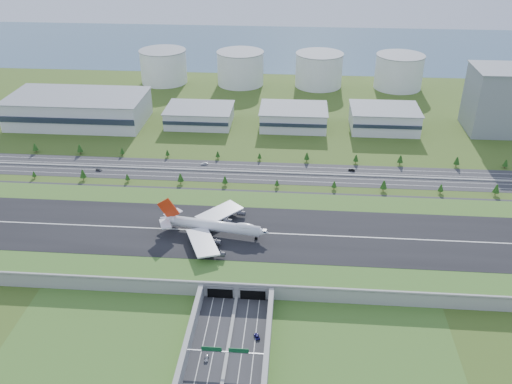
# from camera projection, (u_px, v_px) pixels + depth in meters

# --- Properties ---
(ground) EXTENTS (1200.00, 1200.00, 0.00)m
(ground) POSITION_uv_depth(u_px,v_px,m) (246.00, 244.00, 324.48)
(ground) COLOR #3D591B
(ground) RESTS_ON ground
(airfield_deck) EXTENTS (520.00, 100.00, 9.20)m
(airfield_deck) POSITION_uv_depth(u_px,v_px,m) (246.00, 238.00, 322.41)
(airfield_deck) COLOR gray
(airfield_deck) RESTS_ON ground
(underpass_road) EXTENTS (38.80, 120.40, 8.00)m
(underpass_road) POSITION_uv_depth(u_px,v_px,m) (224.00, 366.00, 236.02)
(underpass_road) COLOR #28282B
(underpass_road) RESTS_ON ground
(sign_gantry_near) EXTENTS (38.70, 0.70, 9.80)m
(sign_gantry_near) POSITION_uv_depth(u_px,v_px,m) (225.00, 352.00, 238.14)
(sign_gantry_near) COLOR gray
(sign_gantry_near) RESTS_ON ground
(north_expressway) EXTENTS (560.00, 36.00, 0.12)m
(north_expressway) POSITION_uv_depth(u_px,v_px,m) (258.00, 172.00, 407.39)
(north_expressway) COLOR #28282B
(north_expressway) RESTS_ON ground
(tree_row) EXTENTS (506.53, 48.72, 8.48)m
(tree_row) POSITION_uv_depth(u_px,v_px,m) (298.00, 169.00, 402.01)
(tree_row) COLOR #3D2819
(tree_row) RESTS_ON ground
(hangar_west) EXTENTS (120.00, 60.00, 25.00)m
(hangar_west) POSITION_uv_depth(u_px,v_px,m) (79.00, 109.00, 491.57)
(hangar_west) COLOR silver
(hangar_west) RESTS_ON ground
(hangar_mid_a) EXTENTS (58.00, 42.00, 15.00)m
(hangar_mid_a) POSITION_uv_depth(u_px,v_px,m) (200.00, 116.00, 490.84)
(hangar_mid_a) COLOR silver
(hangar_mid_a) RESTS_ON ground
(hangar_mid_b) EXTENTS (58.00, 42.00, 17.00)m
(hangar_mid_b) POSITION_uv_depth(u_px,v_px,m) (293.00, 117.00, 484.56)
(hangar_mid_b) COLOR silver
(hangar_mid_b) RESTS_ON ground
(hangar_mid_c) EXTENTS (58.00, 42.00, 19.00)m
(hangar_mid_c) POSITION_uv_depth(u_px,v_px,m) (384.00, 119.00, 478.61)
(hangar_mid_c) COLOR silver
(hangar_mid_c) RESTS_ON ground
(office_tower) EXTENTS (46.00, 46.00, 55.00)m
(office_tower) POSITION_uv_depth(u_px,v_px,m) (497.00, 100.00, 467.80)
(office_tower) COLOR gray
(office_tower) RESTS_ON ground
(fuel_tank_a) EXTENTS (50.00, 50.00, 35.00)m
(fuel_tank_a) POSITION_uv_depth(u_px,v_px,m) (164.00, 67.00, 594.88)
(fuel_tank_a) COLOR white
(fuel_tank_a) RESTS_ON ground
(fuel_tank_b) EXTENTS (50.00, 50.00, 35.00)m
(fuel_tank_b) POSITION_uv_depth(u_px,v_px,m) (240.00, 68.00, 589.08)
(fuel_tank_b) COLOR white
(fuel_tank_b) RESTS_ON ground
(fuel_tank_c) EXTENTS (50.00, 50.00, 35.00)m
(fuel_tank_c) POSITION_uv_depth(u_px,v_px,m) (319.00, 70.00, 583.28)
(fuel_tank_c) COLOR white
(fuel_tank_c) RESTS_ON ground
(fuel_tank_d) EXTENTS (50.00, 50.00, 35.00)m
(fuel_tank_d) POSITION_uv_depth(u_px,v_px,m) (399.00, 72.00, 577.47)
(fuel_tank_d) COLOR white
(fuel_tank_d) RESTS_ON ground
(bay_water) EXTENTS (1200.00, 260.00, 0.06)m
(bay_water) POSITION_uv_depth(u_px,v_px,m) (279.00, 47.00, 743.55)
(bay_water) COLOR #3C5B73
(bay_water) RESTS_ON ground
(boeing_747) EXTENTS (67.55, 63.39, 20.98)m
(boeing_747) POSITION_uv_depth(u_px,v_px,m) (214.00, 226.00, 316.24)
(boeing_747) COLOR silver
(boeing_747) RESTS_ON airfield_deck
(car_0) EXTENTS (1.87, 4.55, 1.55)m
(car_0) POSITION_uv_depth(u_px,v_px,m) (206.00, 358.00, 243.32)
(car_0) COLOR #A3A4A8
(car_0) RESTS_ON ground
(car_2) EXTENTS (3.66, 5.23, 1.33)m
(car_2) POSITION_uv_depth(u_px,v_px,m) (257.00, 336.00, 255.46)
(car_2) COLOR #100E47
(car_2) RESTS_ON ground
(car_4) EXTENTS (5.08, 3.09, 1.62)m
(car_4) POSITION_uv_depth(u_px,v_px,m) (99.00, 170.00, 409.46)
(car_4) COLOR #505155
(car_4) RESTS_ON ground
(car_5) EXTENTS (5.21, 2.78, 1.63)m
(car_5) POSITION_uv_depth(u_px,v_px,m) (352.00, 170.00, 409.09)
(car_5) COLOR black
(car_5) RESTS_ON ground
(car_7) EXTENTS (6.09, 3.86, 1.64)m
(car_7) POSITION_uv_depth(u_px,v_px,m) (204.00, 163.00, 418.98)
(car_7) COLOR white
(car_7) RESTS_ON ground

